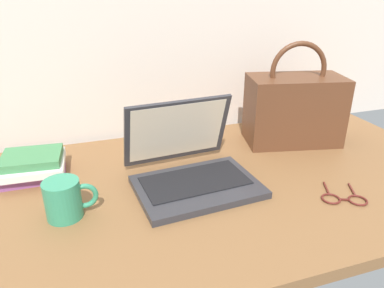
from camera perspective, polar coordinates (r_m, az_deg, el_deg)
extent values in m
cube|color=brown|center=(0.98, -0.32, -7.29)|extent=(1.60, 0.76, 0.03)
cube|color=#2D2D33|center=(0.95, 0.84, -6.72)|extent=(0.33, 0.24, 0.02)
cube|color=black|center=(0.95, 0.48, -5.75)|extent=(0.28, 0.16, 0.00)
cube|color=#2D2D33|center=(1.02, -2.28, 2.12)|extent=(0.30, 0.09, 0.19)
cube|color=beige|center=(1.01, -2.17, 2.10)|extent=(0.27, 0.08, 0.17)
cylinder|color=#338C66|center=(0.88, -19.58, -8.20)|extent=(0.08, 0.08, 0.09)
torus|color=#338C66|center=(0.88, -16.52, -7.81)|extent=(0.06, 0.01, 0.06)
cylinder|color=brown|center=(0.86, -19.94, -5.95)|extent=(0.07, 0.07, 0.00)
torus|color=#591E19|center=(0.97, 20.95, -8.01)|extent=(0.06, 0.06, 0.01)
torus|color=#591E19|center=(0.99, 24.57, -8.03)|extent=(0.06, 0.06, 0.01)
cube|color=#591E19|center=(0.98, 22.78, -8.02)|extent=(0.02, 0.01, 0.00)
cube|color=#591E19|center=(1.01, 20.31, -6.49)|extent=(0.03, 0.06, 0.00)
cube|color=#591E19|center=(1.03, 23.77, -6.54)|extent=(0.03, 0.06, 0.00)
cube|color=#59331E|center=(1.24, 15.66, 5.15)|extent=(0.33, 0.22, 0.22)
torus|color=#59331E|center=(1.20, 16.36, 11.00)|extent=(0.18, 0.05, 0.18)
cube|color=#8C4C8C|center=(1.10, -23.47, -4.08)|extent=(0.16, 0.12, 0.03)
cube|color=silver|center=(1.09, -23.67, -3.01)|extent=(0.17, 0.16, 0.02)
cube|color=#3F7F4C|center=(1.08, -23.85, -2.03)|extent=(0.16, 0.14, 0.02)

